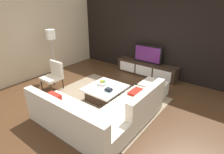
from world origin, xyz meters
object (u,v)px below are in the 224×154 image
at_px(ottoman, 153,89).
at_px(book_stack, 109,90).
at_px(sectional_couch, 100,114).
at_px(accent_chair_near, 54,74).
at_px(media_console, 146,69).
at_px(floor_lamp, 51,38).
at_px(coffee_table, 105,93).
at_px(television, 148,54).
at_px(fruit_bowl, 103,83).

xyz_separation_m(ottoman, book_stack, (-0.76, -1.16, 0.22)).
xyz_separation_m(sectional_couch, accent_chair_near, (-2.34, 0.52, 0.20)).
bearing_deg(ottoman, media_console, 124.98).
xyz_separation_m(media_console, floor_lamp, (-2.51, -2.19, 1.19)).
xyz_separation_m(coffee_table, ottoman, (0.98, 1.04, -0.00)).
height_order(television, sectional_couch, television).
height_order(media_console, ottoman, media_console).
relative_size(coffee_table, book_stack, 5.35).
distance_m(television, book_stack, 2.45).
distance_m(sectional_couch, accent_chair_near, 2.41).
relative_size(coffee_table, accent_chair_near, 1.23).
height_order(media_console, television, television).
xyz_separation_m(accent_chair_near, book_stack, (1.94, 0.31, -0.07)).
bearing_deg(book_stack, television, 92.76).
height_order(accent_chair_near, floor_lamp, floor_lamp).
bearing_deg(coffee_table, accent_chair_near, -166.04).
bearing_deg(television, sectional_couch, -80.99).
distance_m(coffee_table, fruit_bowl, 0.31).
bearing_deg(fruit_bowl, book_stack, -28.92).
distance_m(media_console, sectional_couch, 3.29).
bearing_deg(television, floor_lamp, -138.98).
bearing_deg(sectional_couch, coffee_table, 122.85).
height_order(accent_chair_near, book_stack, accent_chair_near).
height_order(sectional_couch, coffee_table, sectional_couch).
bearing_deg(media_console, book_stack, -87.24).
bearing_deg(sectional_couch, television, 99.01).
relative_size(coffee_table, floor_lamp, 0.62).
bearing_deg(sectional_couch, book_stack, 115.54).
relative_size(sectional_couch, book_stack, 12.00).
distance_m(accent_chair_near, ottoman, 3.09).
relative_size(sectional_couch, floor_lamp, 1.39).
distance_m(media_console, floor_lamp, 3.54).
height_order(floor_lamp, book_stack, floor_lamp).
relative_size(television, accent_chair_near, 1.23).
bearing_deg(coffee_table, media_console, 87.51).
xyz_separation_m(media_console, book_stack, (0.12, -2.41, 0.17)).
relative_size(television, coffee_table, 1.01).
distance_m(television, sectional_couch, 3.33).
distance_m(television, accent_chair_near, 3.30).
distance_m(sectional_couch, floor_lamp, 3.41).
height_order(fruit_bowl, book_stack, fruit_bowl).
xyz_separation_m(accent_chair_near, floor_lamp, (-0.69, 0.54, 0.95)).
height_order(sectional_couch, floor_lamp, floor_lamp).
relative_size(sectional_couch, accent_chair_near, 2.75).
bearing_deg(media_console, coffee_table, -92.49).
relative_size(media_console, television, 2.13).
height_order(media_console, floor_lamp, floor_lamp).
bearing_deg(media_console, accent_chair_near, -123.85).
height_order(coffee_table, accent_chair_near, accent_chair_near).
relative_size(television, fruit_bowl, 3.83).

